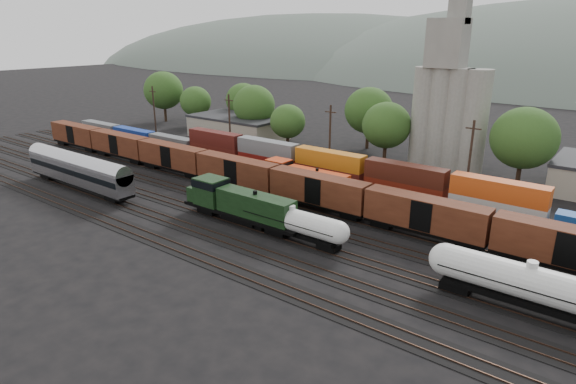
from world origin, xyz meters
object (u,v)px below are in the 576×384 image
Objects in this scene: orange_locomotive at (301,177)px; grain_silo at (448,108)px; green_locomotive at (236,202)px; tank_car_a at (292,221)px; passenger_coach at (78,169)px.

grain_silo reaches higher than orange_locomotive.
orange_locomotive is 30.26m from grain_silo.
grain_silo is (12.33, 41.00, 8.44)m from green_locomotive.
grain_silo is (3.28, 41.00, 8.81)m from tank_car_a.
orange_locomotive is at bearing -116.16° from grain_silo.
passenger_coach is (-38.14, -5.00, 0.99)m from tank_car_a.
passenger_coach reaches higher than green_locomotive.
orange_locomotive is (-9.49, 15.00, 0.05)m from tank_car_a.
grain_silo is (41.42, 46.00, 7.82)m from passenger_coach.
tank_car_a is 0.89× the size of orange_locomotive.
passenger_coach is at bearing -172.53° from tank_car_a.
passenger_coach is at bearing -145.08° from orange_locomotive.
orange_locomotive reaches higher than tank_car_a.
passenger_coach is 34.95m from orange_locomotive.
orange_locomotive is at bearing 91.67° from green_locomotive.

